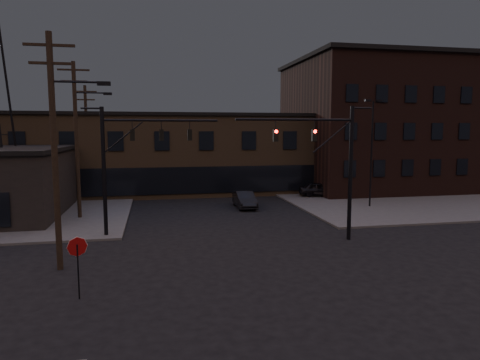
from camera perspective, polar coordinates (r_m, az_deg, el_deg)
name	(u,v)px	position (r m, az deg, el deg)	size (l,w,h in m)	color
ground	(264,270)	(20.79, 3.18, -11.85)	(140.00, 140.00, 0.00)	black
sidewalk_ne	(410,191)	(49.59, 21.68, -1.38)	(30.00, 30.00, 0.15)	#474744
building_row	(200,154)	(47.40, -5.39, 3.48)	(40.00, 12.00, 8.00)	brown
building_right	(392,127)	(52.55, 19.61, 6.71)	(22.00, 16.00, 14.00)	black
traffic_signal_near	(333,159)	(25.80, 12.28, 2.80)	(7.12, 0.24, 8.00)	black
traffic_signal_far	(125,156)	(27.16, -15.06, 3.09)	(7.12, 0.24, 8.00)	black
stop_sign	(77,253)	(17.98, -20.85, -9.11)	(0.72, 0.33, 2.48)	black
utility_pole_near	(56,146)	(21.53, -23.36, 4.18)	(3.70, 0.28, 11.00)	black
utility_pole_mid	(77,137)	(33.51, -20.87, 5.42)	(3.70, 0.28, 11.50)	black
utility_pole_far	(87,138)	(45.54, -19.74, 5.24)	(2.20, 0.28, 11.00)	black
lot_light_a	(372,143)	(37.67, 17.17, 4.71)	(1.50, 0.28, 9.14)	black
lot_light_b	(403,141)	(45.02, 20.85, 4.84)	(1.50, 0.28, 9.14)	black
parked_car_lot_a	(320,189)	(42.68, 10.56, -1.22)	(1.61, 4.01, 1.37)	black
parked_car_lot_b	(321,182)	(47.87, 10.69, -0.31)	(2.06, 5.07, 1.47)	#BABBBD
car_crossing	(245,200)	(36.59, 0.63, -2.63)	(1.47, 4.22, 1.39)	black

